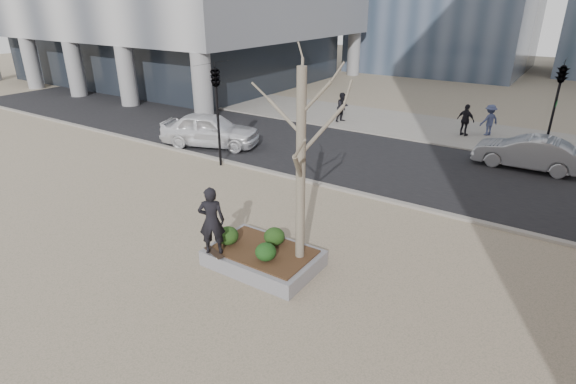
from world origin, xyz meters
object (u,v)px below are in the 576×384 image
Objects in this scene: planter at (264,258)px; police_car at (210,130)px; skateboarder at (212,221)px; skateboard at (214,253)px.

police_car reaches higher than planter.
planter is at bearing -150.38° from police_car.
planter is 1.57× the size of skateboarder.
skateboard is at bearing 180.00° from skateboarder.
skateboarder reaches higher than skateboard.
skateboarder is at bearing -139.47° from planter.
planter is 3.85× the size of skateboard.
planter is 1.38m from skateboard.
planter is 11.58m from police_car.
skateboard is 0.41× the size of skateboarder.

